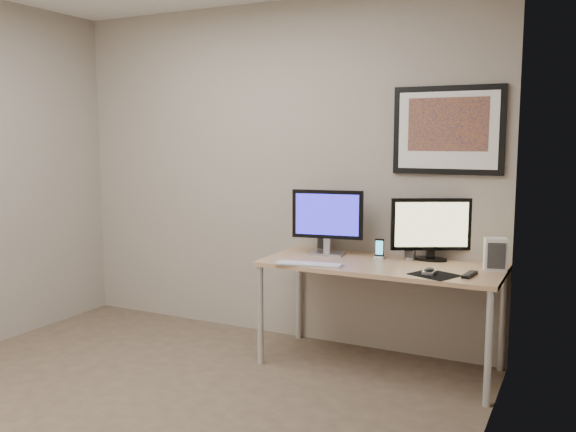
% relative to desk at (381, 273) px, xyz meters
% --- Properties ---
extents(floor, '(3.60, 3.60, 0.00)m').
position_rel_desk_xyz_m(floor, '(-1.00, -1.35, -0.66)').
color(floor, brown).
rests_on(floor, ground).
extents(room, '(3.60, 3.60, 3.60)m').
position_rel_desk_xyz_m(room, '(-1.00, -0.90, 0.98)').
color(room, white).
rests_on(room, ground).
extents(desk, '(1.60, 0.70, 0.73)m').
position_rel_desk_xyz_m(desk, '(0.00, 0.00, 0.00)').
color(desk, olive).
rests_on(desk, floor).
extents(framed_art, '(0.75, 0.04, 0.60)m').
position_rel_desk_xyz_m(framed_art, '(0.35, 0.33, 0.96)').
color(framed_art, black).
rests_on(framed_art, room).
extents(monitor_large, '(0.51, 0.20, 0.47)m').
position_rel_desk_xyz_m(monitor_large, '(-0.44, 0.12, 0.33)').
color(monitor_large, '#B1B1B6').
rests_on(monitor_large, desk).
extents(monitor_tv, '(0.51, 0.28, 0.43)m').
position_rel_desk_xyz_m(monitor_tv, '(0.28, 0.24, 0.30)').
color(monitor_tv, black).
rests_on(monitor_tv, desk).
extents(speaker_left, '(0.08, 0.08, 0.19)m').
position_rel_desk_xyz_m(speaker_left, '(-0.54, 0.28, 0.16)').
color(speaker_left, '#B1B1B6').
rests_on(speaker_left, desk).
extents(speaker_right, '(0.09, 0.09, 0.20)m').
position_rel_desk_xyz_m(speaker_right, '(0.14, 0.22, 0.17)').
color(speaker_right, '#B1B1B6').
rests_on(speaker_right, desk).
extents(phone_dock, '(0.07, 0.07, 0.14)m').
position_rel_desk_xyz_m(phone_dock, '(-0.06, 0.15, 0.14)').
color(phone_dock, black).
rests_on(phone_dock, desk).
extents(keyboard, '(0.46, 0.19, 0.02)m').
position_rel_desk_xyz_m(keyboard, '(-0.41, -0.28, 0.07)').
color(keyboard, '#B8B8BC').
rests_on(keyboard, desk).
extents(mousepad, '(0.32, 0.31, 0.00)m').
position_rel_desk_xyz_m(mousepad, '(0.41, -0.20, 0.07)').
color(mousepad, black).
rests_on(mousepad, desk).
extents(mouse, '(0.07, 0.11, 0.04)m').
position_rel_desk_xyz_m(mouse, '(0.37, -0.19, 0.09)').
color(mouse, black).
rests_on(mouse, mousepad).
extents(remote, '(0.07, 0.19, 0.02)m').
position_rel_desk_xyz_m(remote, '(0.61, -0.13, 0.08)').
color(remote, black).
rests_on(remote, desk).
extents(fan_unit, '(0.16, 0.13, 0.21)m').
position_rel_desk_xyz_m(fan_unit, '(0.72, 0.10, 0.17)').
color(fan_unit, silver).
rests_on(fan_unit, desk).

